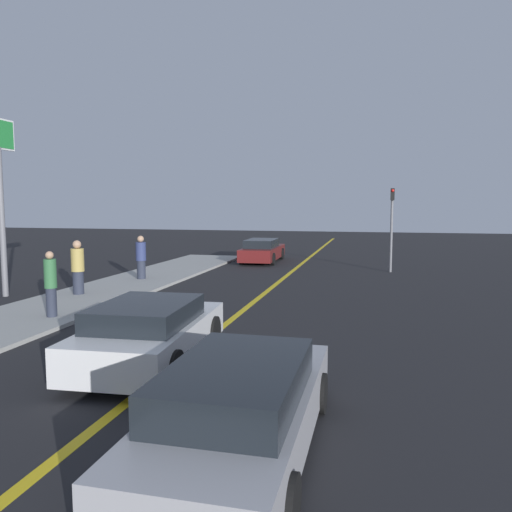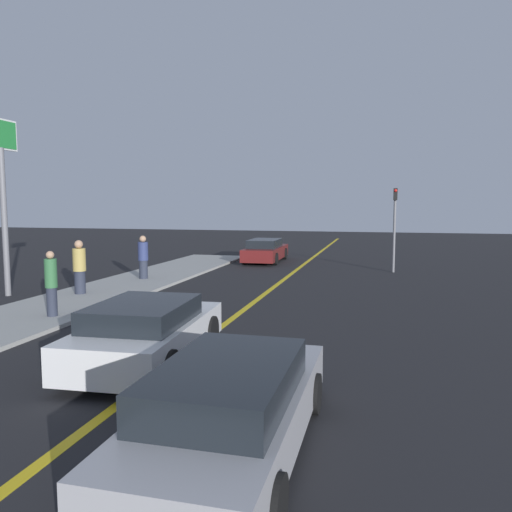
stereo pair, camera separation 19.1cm
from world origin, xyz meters
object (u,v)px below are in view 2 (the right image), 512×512
at_px(car_near_right_lane, 232,408).
at_px(car_ahead_center, 147,333).
at_px(roadside_sign, 2,171).
at_px(traffic_light, 395,221).
at_px(car_far_distant, 265,251).
at_px(pedestrian_far_standing, 143,257).
at_px(pedestrian_mid_group, 79,267).
at_px(pedestrian_near_curb, 51,283).

relative_size(car_near_right_lane, car_ahead_center, 1.10).
distance_m(car_ahead_center, roadside_sign, 10.58).
bearing_deg(traffic_light, car_far_distant, 157.96).
distance_m(pedestrian_far_standing, roadside_sign, 6.16).
bearing_deg(car_far_distant, pedestrian_mid_group, -109.17).
relative_size(car_ahead_center, pedestrian_far_standing, 2.40).
xyz_separation_m(car_near_right_lane, car_far_distant, (-4.47, 20.98, 0.01)).
distance_m(car_near_right_lane, pedestrian_mid_group, 12.38).
bearing_deg(pedestrian_far_standing, car_far_distant, 67.60).
bearing_deg(car_ahead_center, pedestrian_near_curb, 142.87).
height_order(pedestrian_near_curb, pedestrian_far_standing, pedestrian_near_curb).
bearing_deg(pedestrian_mid_group, car_near_right_lane, -47.95).
xyz_separation_m(pedestrian_far_standing, traffic_light, (10.12, 5.30, 1.42)).
bearing_deg(roadside_sign, car_near_right_lane, -38.81).
distance_m(traffic_light, roadside_sign, 16.35).
distance_m(pedestrian_near_curb, pedestrian_mid_group, 3.52).
relative_size(car_near_right_lane, car_far_distant, 0.99).
distance_m(car_far_distant, pedestrian_mid_group, 12.40).
height_order(car_ahead_center, pedestrian_mid_group, pedestrian_mid_group).
height_order(car_far_distant, pedestrian_mid_group, pedestrian_mid_group).
xyz_separation_m(car_near_right_lane, pedestrian_near_curb, (-6.99, 5.92, 0.40)).
relative_size(car_near_right_lane, pedestrian_far_standing, 2.64).
bearing_deg(traffic_light, roadside_sign, -144.12).
bearing_deg(traffic_light, pedestrian_near_curb, -127.11).
bearing_deg(car_near_right_lane, pedestrian_near_curb, 139.54).
xyz_separation_m(car_far_distant, pedestrian_near_curb, (-2.52, -15.06, 0.39)).
xyz_separation_m(traffic_light, roadside_sign, (-13.16, -9.52, 1.89)).
relative_size(car_ahead_center, pedestrian_near_curb, 2.38).
xyz_separation_m(pedestrian_mid_group, roadside_sign, (-2.54, -0.47, 3.28)).
distance_m(car_ahead_center, pedestrian_far_standing, 11.13).
height_order(pedestrian_mid_group, traffic_light, traffic_light).
distance_m(car_near_right_lane, traffic_light, 18.47).
relative_size(car_ahead_center, car_far_distant, 0.90).
xyz_separation_m(car_near_right_lane, roadside_sign, (-10.83, 8.71, 3.69)).
height_order(car_far_distant, pedestrian_near_curb, pedestrian_near_curb).
xyz_separation_m(pedestrian_near_curb, pedestrian_mid_group, (-1.30, 3.27, 0.01)).
distance_m(pedestrian_near_curb, traffic_light, 15.50).
height_order(car_ahead_center, traffic_light, traffic_light).
distance_m(car_ahead_center, traffic_light, 16.09).
xyz_separation_m(car_near_right_lane, pedestrian_far_standing, (-7.79, 12.93, 0.38)).
relative_size(pedestrian_mid_group, roadside_sign, 0.30).
relative_size(car_ahead_center, pedestrian_mid_group, 2.32).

